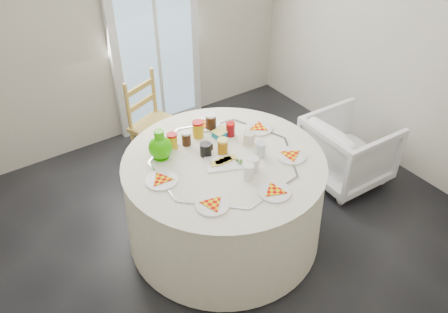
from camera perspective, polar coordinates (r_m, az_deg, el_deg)
floor at (r=3.69m, az=1.04°, el=-10.91°), size 4.00×4.00×0.00m
wall_back at (r=4.50m, az=-14.38°, el=17.19°), size 4.00×0.02×2.60m
wall_right at (r=4.25m, az=24.56°, el=13.91°), size 0.02×4.00×2.60m
glass_door at (r=4.68m, az=-9.03°, el=15.35°), size 1.00×0.08×2.10m
table at (r=3.49m, az=-0.00°, el=-5.59°), size 1.57×1.57×0.79m
wooden_chair at (r=4.23m, az=-8.65°, el=4.07°), size 0.55×0.54×0.95m
armchair at (r=4.22m, az=16.01°, el=1.54°), size 0.68×0.72×0.72m
place_settings at (r=3.24m, az=-0.00°, el=-0.43°), size 1.41×1.41×0.02m
jar_cluster at (r=3.40m, az=-3.05°, el=2.59°), size 0.57×0.37×0.16m
butter_tub at (r=3.48m, az=-0.36°, el=2.89°), size 0.15×0.12×0.05m
green_pitcher at (r=3.24m, az=-8.32°, el=1.28°), size 0.22×0.22×0.23m
cheese_platter at (r=3.20m, az=0.14°, el=-0.95°), size 0.34×0.28×0.04m
mugs_glasses at (r=3.27m, az=1.39°, el=0.79°), size 0.88×0.88×0.12m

